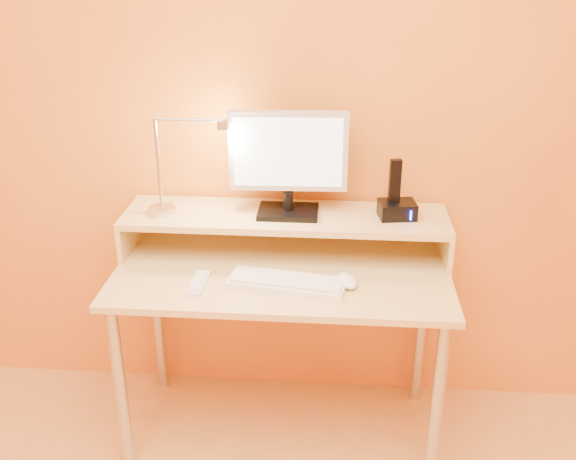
# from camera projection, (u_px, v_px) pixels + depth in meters

# --- Properties ---
(wall_back) EXTENTS (3.00, 0.04, 2.50)m
(wall_back) POSITION_uv_depth(u_px,v_px,m) (289.00, 104.00, 2.42)
(wall_back) COLOR orange
(wall_back) RESTS_ON floor
(desk_leg_fl) EXTENTS (0.04, 0.04, 0.69)m
(desk_leg_fl) POSITION_uv_depth(u_px,v_px,m) (121.00, 392.00, 2.31)
(desk_leg_fl) COLOR #B8B8B9
(desk_leg_fl) RESTS_ON floor
(desk_leg_fr) EXTENTS (0.04, 0.04, 0.69)m
(desk_leg_fr) POSITION_uv_depth(u_px,v_px,m) (436.00, 408.00, 2.23)
(desk_leg_fr) COLOR #B8B8B9
(desk_leg_fr) RESTS_ON floor
(desk_leg_bl) EXTENTS (0.04, 0.04, 0.69)m
(desk_leg_bl) POSITION_uv_depth(u_px,v_px,m) (158.00, 317.00, 2.77)
(desk_leg_bl) COLOR #B8B8B9
(desk_leg_bl) RESTS_ON floor
(desk_leg_br) EXTENTS (0.04, 0.04, 0.69)m
(desk_leg_br) POSITION_uv_depth(u_px,v_px,m) (421.00, 328.00, 2.69)
(desk_leg_br) COLOR #B8B8B9
(desk_leg_br) RESTS_ON floor
(desk_lower) EXTENTS (1.20, 0.60, 0.02)m
(desk_lower) POSITION_uv_depth(u_px,v_px,m) (282.00, 274.00, 2.35)
(desk_lower) COLOR tan
(desk_lower) RESTS_ON floor
(shelf_riser_left) EXTENTS (0.02, 0.30, 0.14)m
(shelf_riser_left) POSITION_uv_depth(u_px,v_px,m) (131.00, 232.00, 2.50)
(shelf_riser_left) COLOR tan
(shelf_riser_left) RESTS_ON desk_lower
(shelf_riser_right) EXTENTS (0.02, 0.30, 0.14)m
(shelf_riser_right) POSITION_uv_depth(u_px,v_px,m) (445.00, 242.00, 2.42)
(shelf_riser_right) COLOR tan
(shelf_riser_right) RESTS_ON desk_lower
(desk_shelf) EXTENTS (1.20, 0.30, 0.02)m
(desk_shelf) POSITION_uv_depth(u_px,v_px,m) (285.00, 217.00, 2.43)
(desk_shelf) COLOR tan
(desk_shelf) RESTS_ON desk_lower
(monitor_foot) EXTENTS (0.22, 0.16, 0.02)m
(monitor_foot) POSITION_uv_depth(u_px,v_px,m) (288.00, 212.00, 2.42)
(monitor_foot) COLOR black
(monitor_foot) RESTS_ON desk_shelf
(monitor_neck) EXTENTS (0.04, 0.04, 0.07)m
(monitor_neck) POSITION_uv_depth(u_px,v_px,m) (288.00, 201.00, 2.40)
(monitor_neck) COLOR black
(monitor_neck) RESTS_ON monitor_foot
(monitor_panel) EXTENTS (0.43, 0.05, 0.29)m
(monitor_panel) POSITION_uv_depth(u_px,v_px,m) (288.00, 151.00, 2.33)
(monitor_panel) COLOR silver
(monitor_panel) RESTS_ON monitor_neck
(monitor_back) EXTENTS (0.38, 0.03, 0.25)m
(monitor_back) POSITION_uv_depth(u_px,v_px,m) (289.00, 149.00, 2.35)
(monitor_back) COLOR black
(monitor_back) RESTS_ON monitor_panel
(monitor_screen) EXTENTS (0.39, 0.02, 0.25)m
(monitor_screen) POSITION_uv_depth(u_px,v_px,m) (288.00, 153.00, 2.31)
(monitor_screen) COLOR white
(monitor_screen) RESTS_ON monitor_panel
(lamp_base) EXTENTS (0.10, 0.10, 0.02)m
(lamp_base) POSITION_uv_depth(u_px,v_px,m) (162.00, 210.00, 2.42)
(lamp_base) COLOR #B8B8B9
(lamp_base) RESTS_ON desk_shelf
(lamp_post) EXTENTS (0.01, 0.01, 0.33)m
(lamp_post) POSITION_uv_depth(u_px,v_px,m) (158.00, 164.00, 2.35)
(lamp_post) COLOR #B8B8B9
(lamp_post) RESTS_ON lamp_base
(lamp_arm) EXTENTS (0.24, 0.01, 0.01)m
(lamp_arm) POSITION_uv_depth(u_px,v_px,m) (189.00, 120.00, 2.27)
(lamp_arm) COLOR #B8B8B9
(lamp_arm) RESTS_ON lamp_post
(lamp_head) EXTENTS (0.04, 0.04, 0.03)m
(lamp_head) POSITION_uv_depth(u_px,v_px,m) (223.00, 125.00, 2.27)
(lamp_head) COLOR #B8B8B9
(lamp_head) RESTS_ON lamp_arm
(lamp_bulb) EXTENTS (0.03, 0.03, 0.00)m
(lamp_bulb) POSITION_uv_depth(u_px,v_px,m) (223.00, 129.00, 2.28)
(lamp_bulb) COLOR #FFEAC6
(lamp_bulb) RESTS_ON lamp_head
(phone_dock) EXTENTS (0.14, 0.12, 0.06)m
(phone_dock) POSITION_uv_depth(u_px,v_px,m) (397.00, 210.00, 2.38)
(phone_dock) COLOR black
(phone_dock) RESTS_ON desk_shelf
(phone_handset) EXTENTS (0.04, 0.03, 0.16)m
(phone_handset) POSITION_uv_depth(u_px,v_px,m) (395.00, 181.00, 2.33)
(phone_handset) COLOR black
(phone_handset) RESTS_ON phone_dock
(phone_led) EXTENTS (0.01, 0.00, 0.04)m
(phone_led) POSITION_uv_depth(u_px,v_px,m) (411.00, 215.00, 2.33)
(phone_led) COLOR #2329F3
(phone_led) RESTS_ON phone_dock
(keyboard) EXTENTS (0.41, 0.19, 0.02)m
(keyboard) POSITION_uv_depth(u_px,v_px,m) (287.00, 283.00, 2.24)
(keyboard) COLOR white
(keyboard) RESTS_ON desk_lower
(mouse) EXTENTS (0.10, 0.12, 0.04)m
(mouse) POSITION_uv_depth(u_px,v_px,m) (347.00, 281.00, 2.24)
(mouse) COLOR white
(mouse) RESTS_ON desk_lower
(remote_control) EXTENTS (0.05, 0.17, 0.02)m
(remote_control) POSITION_uv_depth(u_px,v_px,m) (199.00, 284.00, 2.24)
(remote_control) COLOR white
(remote_control) RESTS_ON desk_lower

